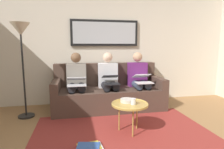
{
  "coord_description": "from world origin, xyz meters",
  "views": [
    {
      "loc": [
        0.66,
        1.63,
        1.26
      ],
      "look_at": [
        0.0,
        -1.7,
        0.75
      ],
      "focal_mm": 30.07,
      "sensor_mm": 36.0,
      "label": 1
    }
  ],
  "objects_px": {
    "person_right": "(77,80)",
    "magazine_stack": "(90,147)",
    "framed_mirror": "(105,33)",
    "coffee_table": "(130,104)",
    "cup": "(133,101)",
    "laptop_black": "(111,80)",
    "standing_lamp": "(21,40)",
    "couch": "(108,92)",
    "laptop_white": "(143,79)",
    "person_left": "(139,78)",
    "bowl": "(127,100)",
    "laptop_silver": "(77,82)",
    "person_middle": "(109,79)"
  },
  "relations": [
    {
      "from": "coffee_table",
      "to": "framed_mirror",
      "type": "bearing_deg",
      "value": -86.23
    },
    {
      "from": "cup",
      "to": "person_right",
      "type": "relative_size",
      "value": 0.08
    },
    {
      "from": "person_right",
      "to": "framed_mirror",
      "type": "bearing_deg",
      "value": -144.47
    },
    {
      "from": "person_middle",
      "to": "standing_lamp",
      "type": "xyz_separation_m",
      "value": [
        1.55,
        0.2,
        0.76
      ]
    },
    {
      "from": "person_left",
      "to": "standing_lamp",
      "type": "height_order",
      "value": "standing_lamp"
    },
    {
      "from": "framed_mirror",
      "to": "person_left",
      "type": "distance_m",
      "value": 1.23
    },
    {
      "from": "laptop_white",
      "to": "person_right",
      "type": "bearing_deg",
      "value": -10.26
    },
    {
      "from": "person_right",
      "to": "magazine_stack",
      "type": "relative_size",
      "value": 3.31
    },
    {
      "from": "coffee_table",
      "to": "bowl",
      "type": "xyz_separation_m",
      "value": [
        0.02,
        -0.08,
        0.04
      ]
    },
    {
      "from": "person_left",
      "to": "person_middle",
      "type": "bearing_deg",
      "value": 0.0
    },
    {
      "from": "couch",
      "to": "bowl",
      "type": "relative_size",
      "value": 11.43
    },
    {
      "from": "laptop_silver",
      "to": "framed_mirror",
      "type": "bearing_deg",
      "value": -132.44
    },
    {
      "from": "bowl",
      "to": "standing_lamp",
      "type": "height_order",
      "value": "standing_lamp"
    },
    {
      "from": "laptop_black",
      "to": "standing_lamp",
      "type": "distance_m",
      "value": 1.72
    },
    {
      "from": "person_left",
      "to": "laptop_black",
      "type": "distance_m",
      "value": 0.68
    },
    {
      "from": "coffee_table",
      "to": "laptop_black",
      "type": "relative_size",
      "value": 1.39
    },
    {
      "from": "standing_lamp",
      "to": "person_middle",
      "type": "bearing_deg",
      "value": -172.69
    },
    {
      "from": "framed_mirror",
      "to": "laptop_black",
      "type": "distance_m",
      "value": 1.15
    },
    {
      "from": "cup",
      "to": "laptop_black",
      "type": "relative_size",
      "value": 0.23
    },
    {
      "from": "framed_mirror",
      "to": "coffee_table",
      "type": "bearing_deg",
      "value": 93.77
    },
    {
      "from": "framed_mirror",
      "to": "magazine_stack",
      "type": "height_order",
      "value": "framed_mirror"
    },
    {
      "from": "bowl",
      "to": "laptop_silver",
      "type": "height_order",
      "value": "laptop_silver"
    },
    {
      "from": "coffee_table",
      "to": "laptop_silver",
      "type": "bearing_deg",
      "value": -50.54
    },
    {
      "from": "laptop_white",
      "to": "standing_lamp",
      "type": "height_order",
      "value": "standing_lamp"
    },
    {
      "from": "laptop_silver",
      "to": "magazine_stack",
      "type": "relative_size",
      "value": 0.98
    },
    {
      "from": "laptop_white",
      "to": "magazine_stack",
      "type": "xyz_separation_m",
      "value": [
        1.15,
        1.27,
        -0.6
      ]
    },
    {
      "from": "cup",
      "to": "couch",
      "type": "bearing_deg",
      "value": -83.67
    },
    {
      "from": "couch",
      "to": "person_left",
      "type": "bearing_deg",
      "value": 173.87
    },
    {
      "from": "coffee_table",
      "to": "magazine_stack",
      "type": "distance_m",
      "value": 0.81
    },
    {
      "from": "coffee_table",
      "to": "bowl",
      "type": "relative_size",
      "value": 2.78
    },
    {
      "from": "framed_mirror",
      "to": "magazine_stack",
      "type": "bearing_deg",
      "value": 75.33
    },
    {
      "from": "person_left",
      "to": "couch",
      "type": "bearing_deg",
      "value": -6.13
    },
    {
      "from": "framed_mirror",
      "to": "coffee_table",
      "type": "xyz_separation_m",
      "value": [
        -0.11,
        1.61,
        -1.13
      ]
    },
    {
      "from": "couch",
      "to": "laptop_black",
      "type": "xyz_separation_m",
      "value": [
        0.0,
        0.3,
        0.32
      ]
    },
    {
      "from": "couch",
      "to": "cup",
      "type": "relative_size",
      "value": 24.44
    },
    {
      "from": "person_left",
      "to": "cup",
      "type": "bearing_deg",
      "value": 67.44
    },
    {
      "from": "couch",
      "to": "coffee_table",
      "type": "bearing_deg",
      "value": 94.97
    },
    {
      "from": "laptop_white",
      "to": "magazine_stack",
      "type": "bearing_deg",
      "value": 47.76
    },
    {
      "from": "bowl",
      "to": "person_middle",
      "type": "bearing_deg",
      "value": -85.67
    },
    {
      "from": "cup",
      "to": "coffee_table",
      "type": "bearing_deg",
      "value": -56.29
    },
    {
      "from": "laptop_black",
      "to": "laptop_white",
      "type": "bearing_deg",
      "value": -179.87
    },
    {
      "from": "coffee_table",
      "to": "bowl",
      "type": "height_order",
      "value": "bowl"
    },
    {
      "from": "couch",
      "to": "laptop_black",
      "type": "distance_m",
      "value": 0.44
    },
    {
      "from": "couch",
      "to": "cup",
      "type": "distance_m",
      "value": 1.29
    },
    {
      "from": "coffee_table",
      "to": "person_right",
      "type": "xyz_separation_m",
      "value": [
        0.75,
        -1.15,
        0.19
      ]
    },
    {
      "from": "person_right",
      "to": "magazine_stack",
      "type": "height_order",
      "value": "person_right"
    },
    {
      "from": "coffee_table",
      "to": "person_middle",
      "type": "relative_size",
      "value": 0.47
    },
    {
      "from": "couch",
      "to": "framed_mirror",
      "type": "relative_size",
      "value": 1.49
    },
    {
      "from": "coffee_table",
      "to": "person_left",
      "type": "distance_m",
      "value": 1.28
    },
    {
      "from": "laptop_white",
      "to": "laptop_silver",
      "type": "distance_m",
      "value": 1.28
    }
  ]
}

